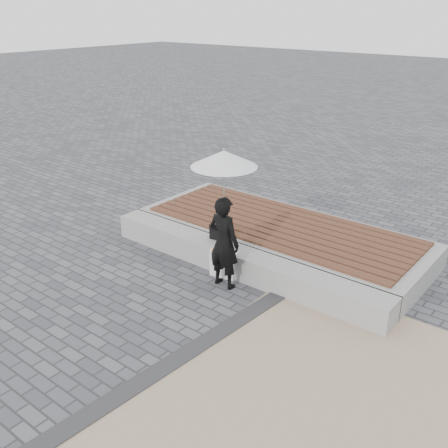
{
  "coord_description": "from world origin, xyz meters",
  "views": [
    {
      "loc": [
        4.28,
        -4.14,
        3.9
      ],
      "look_at": [
        0.06,
        1.16,
        1.0
      ],
      "focal_mm": 41.29,
      "sensor_mm": 36.0,
      "label": 1
    }
  ],
  "objects_px": {
    "parasol": "(224,159)",
    "canvas_tote": "(224,263)",
    "woman": "(224,243)",
    "handbag": "(221,233)",
    "seating_ledge": "(239,262)"
  },
  "relations": [
    {
      "from": "canvas_tote",
      "to": "handbag",
      "type": "bearing_deg",
      "value": 126.62
    },
    {
      "from": "parasol",
      "to": "canvas_tote",
      "type": "relative_size",
      "value": 2.71
    },
    {
      "from": "seating_ledge",
      "to": "woman",
      "type": "xyz_separation_m",
      "value": [
        0.06,
        -0.44,
        0.51
      ]
    },
    {
      "from": "canvas_tote",
      "to": "woman",
      "type": "bearing_deg",
      "value": -59.32
    },
    {
      "from": "seating_ledge",
      "to": "handbag",
      "type": "distance_m",
      "value": 0.57
    },
    {
      "from": "seating_ledge",
      "to": "handbag",
      "type": "height_order",
      "value": "handbag"
    },
    {
      "from": "handbag",
      "to": "canvas_tote",
      "type": "distance_m",
      "value": 0.56
    },
    {
      "from": "seating_ledge",
      "to": "woman",
      "type": "height_order",
      "value": "woman"
    },
    {
      "from": "parasol",
      "to": "canvas_tote",
      "type": "height_order",
      "value": "parasol"
    },
    {
      "from": "parasol",
      "to": "canvas_tote",
      "type": "xyz_separation_m",
      "value": [
        -0.18,
        0.22,
        -1.75
      ]
    },
    {
      "from": "woman",
      "to": "canvas_tote",
      "type": "relative_size",
      "value": 3.24
    },
    {
      "from": "woman",
      "to": "handbag",
      "type": "bearing_deg",
      "value": -46.88
    },
    {
      "from": "parasol",
      "to": "handbag",
      "type": "bearing_deg",
      "value": 132.59
    },
    {
      "from": "canvas_tote",
      "to": "seating_ledge",
      "type": "bearing_deg",
      "value": 52.38
    },
    {
      "from": "handbag",
      "to": "canvas_tote",
      "type": "height_order",
      "value": "handbag"
    }
  ]
}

